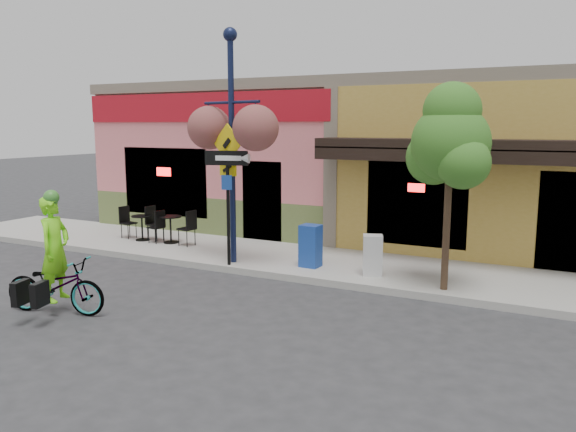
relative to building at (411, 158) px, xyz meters
The scene contains 13 objects.
ground 7.83m from the building, 90.00° to the right, with size 90.00×90.00×0.00m, color #2D2D30.
sidewalk 5.91m from the building, 90.00° to the right, with size 24.00×3.00×0.15m, color #9E9B93.
curb 7.28m from the building, 90.00° to the right, with size 24.00×0.12×0.15m, color #A8A59E.
building is the anchor object (origin of this frame).
bicycle 11.31m from the building, 108.05° to the right, with size 0.66×1.88×0.99m, color maroon.
cyclist_rider 11.24m from the building, 107.80° to the right, with size 0.66×0.44×1.82m, color #7CF81A.
lamp_post 7.00m from the building, 109.76° to the right, with size 1.66×0.67×5.21m, color #131B3C, non-canonical shape.
one_way_sign 7.27m from the building, 108.63° to the right, with size 0.98×0.21×2.56m, color black, non-canonical shape.
cafe_set_left 8.31m from the building, 136.38° to the right, with size 1.49×0.74×0.89m, color black, non-canonical shape.
cafe_set_right 7.63m from the building, 131.95° to the right, with size 1.58×0.79×0.95m, color black, non-canonical shape.
newspaper_box_blue 6.41m from the building, 95.58° to the right, with size 0.42×0.38×0.94m, color #193D96, non-canonical shape.
newspaper_box_grey 6.50m from the building, 82.23° to the right, with size 0.40×0.36×0.85m, color silver, non-canonical shape.
street_tree 7.03m from the building, 69.96° to the right, with size 1.54×1.54×3.95m, color #3D7A26, non-canonical shape.
Camera 1 is at (4.41, -9.74, 3.27)m, focal length 35.00 mm.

